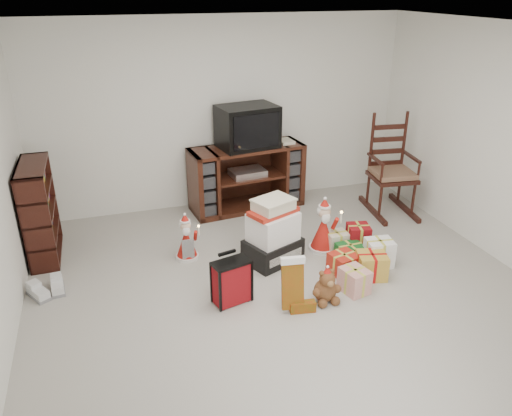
{
  "coord_description": "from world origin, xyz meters",
  "views": [
    {
      "loc": [
        -1.57,
        -3.86,
        2.83
      ],
      "look_at": [
        -0.14,
        0.6,
        0.72
      ],
      "focal_mm": 35.0,
      "sensor_mm": 36.0,
      "label": 1
    }
  ],
  "objects": [
    {
      "name": "room",
      "position": [
        0.0,
        0.0,
        1.25
      ],
      "size": [
        5.01,
        5.01,
        2.51
      ],
      "color": "#A19E94",
      "rests_on": "ground"
    },
    {
      "name": "tv_stand",
      "position": [
        0.24,
        2.2,
        0.44
      ],
      "size": [
        1.57,
        0.69,
        0.87
      ],
      "rotation": [
        0.0,
        0.0,
        0.1
      ],
      "color": "#3E1F11",
      "rests_on": "floor"
    },
    {
      "name": "sneaker_pair",
      "position": [
        -2.27,
        0.76,
        0.05
      ],
      "size": [
        0.39,
        0.32,
        0.1
      ],
      "rotation": [
        0.0,
        0.0,
        0.36
      ],
      "color": "silver",
      "rests_on": "floor"
    },
    {
      "name": "teddy_bear",
      "position": [
        0.31,
        -0.19,
        0.15
      ],
      "size": [
        0.23,
        0.2,
        0.34
      ],
      "color": "brown",
      "rests_on": "floor"
    },
    {
      "name": "bookshelf",
      "position": [
        -2.32,
        1.62,
        0.52
      ],
      "size": [
        0.3,
        0.89,
        1.08
      ],
      "color": "black",
      "rests_on": "floor"
    },
    {
      "name": "red_suitcase",
      "position": [
        -0.56,
        0.07,
        0.23
      ],
      "size": [
        0.38,
        0.26,
        0.52
      ],
      "rotation": [
        0.0,
        0.0,
        0.24
      ],
      "color": "maroon",
      "rests_on": "floor"
    },
    {
      "name": "mrs_claus_figurine",
      "position": [
        -0.81,
        1.06,
        0.21
      ],
      "size": [
        0.26,
        0.25,
        0.54
      ],
      "color": "#AE1A12",
      "rests_on": "floor"
    },
    {
      "name": "gift_cluster",
      "position": [
        0.91,
        0.32,
        0.13
      ],
      "size": [
        0.75,
        1.09,
        0.26
      ],
      "color": "#AB2213",
      "rests_on": "floor"
    },
    {
      "name": "gift_pile",
      "position": [
        0.08,
        0.7,
        0.32
      ],
      "size": [
        0.7,
        0.61,
        0.73
      ],
      "rotation": [
        0.0,
        0.0,
        0.39
      ],
      "color": "black",
      "rests_on": "floor"
    },
    {
      "name": "santa_figurine",
      "position": [
        0.72,
        0.77,
        0.25
      ],
      "size": [
        0.32,
        0.3,
        0.65
      ],
      "color": "#AE1A12",
      "rests_on": "floor"
    },
    {
      "name": "crt_television",
      "position": [
        0.25,
        2.18,
        1.14
      ],
      "size": [
        0.81,
        0.64,
        0.54
      ],
      "rotation": [
        0.0,
        0.0,
        0.16
      ],
      "color": "black",
      "rests_on": "tv_stand"
    },
    {
      "name": "stocking",
      "position": [
        -0.05,
        -0.23,
        0.28
      ],
      "size": [
        0.28,
        0.15,
        0.57
      ],
      "primitive_type": null,
      "rotation": [
        0.0,
        0.0,
        -0.15
      ],
      "color": "#0B650F",
      "rests_on": "floor"
    },
    {
      "name": "rocking_chair",
      "position": [
        2.03,
        1.54,
        0.46
      ],
      "size": [
        0.66,
        0.96,
        1.36
      ],
      "rotation": [
        0.0,
        0.0,
        -0.13
      ],
      "color": "black",
      "rests_on": "floor"
    }
  ]
}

